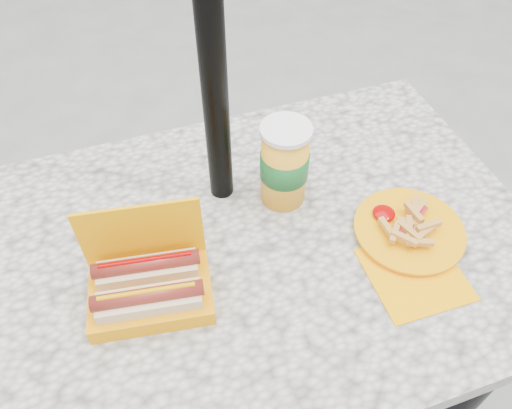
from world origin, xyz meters
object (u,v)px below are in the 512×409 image
object	(u,v)px
umbrella_pole	(212,49)
soda_cup	(284,164)
fries_plate	(409,232)
hotdog_box	(149,286)

from	to	relation	value
umbrella_pole	soda_cup	world-z (taller)	umbrella_pole
fries_plate	soda_cup	xyz separation A→B (m)	(-0.20, 0.19, 0.08)
umbrella_pole	fries_plate	size ratio (longest dim) A/B	7.44
hotdog_box	soda_cup	distance (m)	0.36
umbrella_pole	hotdog_box	size ratio (longest dim) A/B	9.26
umbrella_pole	hotdog_box	world-z (taller)	umbrella_pole
fries_plate	soda_cup	distance (m)	0.29
hotdog_box	fries_plate	bearing A→B (deg)	5.60
umbrella_pole	soda_cup	xyz separation A→B (m)	(0.12, -0.06, -0.25)
umbrella_pole	fries_plate	bearing A→B (deg)	-37.36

